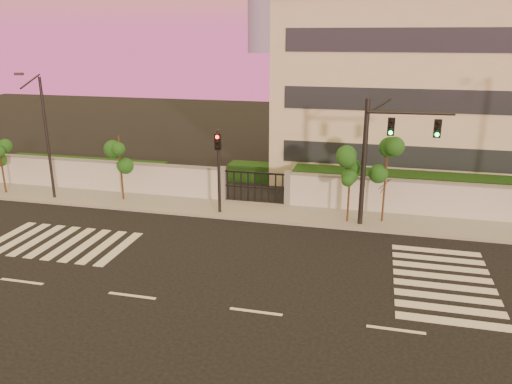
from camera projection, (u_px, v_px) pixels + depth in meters
ground at (256, 312)px, 18.41m from camera, size 120.00×120.00×0.00m
sidewalk at (300, 215)px, 28.12m from camera, size 60.00×3.00×0.15m
perimeter_wall at (306, 191)px, 29.19m from camera, size 60.00×0.36×2.20m
hedge_row at (329, 183)px, 31.56m from camera, size 41.00×4.25×1.80m
institutional_building at (455, 89)px, 34.91m from camera, size 24.40×12.40×12.25m
road_markings at (241, 264)px, 22.25m from camera, size 57.00×7.62×0.02m
street_tree_b at (0, 153)px, 31.20m from camera, size 1.41×1.12×3.72m
street_tree_c at (120, 153)px, 29.77m from camera, size 1.38×1.10×4.10m
street_tree_d at (351, 170)px, 26.16m from camera, size 1.34×1.07×4.10m
street_tree_e at (387, 162)px, 26.03m from camera, size 1.35×1.07×4.66m
traffic_signal_main at (382, 148)px, 25.21m from camera, size 4.29×0.50×6.79m
traffic_signal_secondary at (218, 162)px, 27.52m from camera, size 0.38×0.35×4.87m
streetlight_west at (45, 133)px, 29.62m from camera, size 0.47×1.88×7.82m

